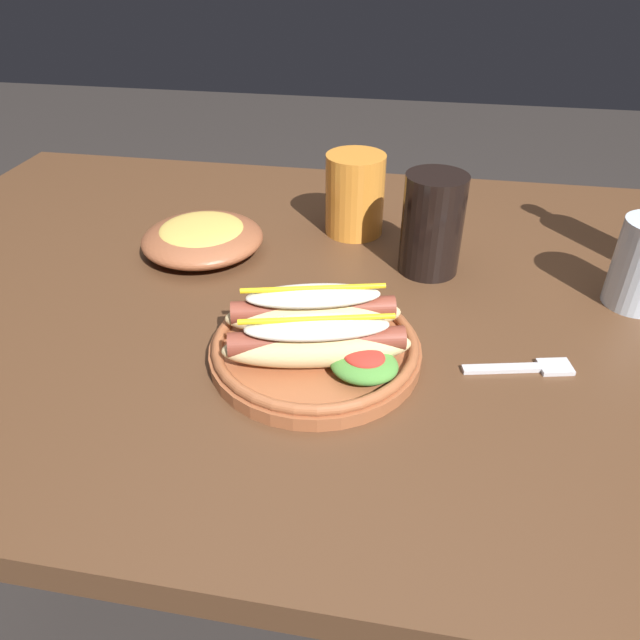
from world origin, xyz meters
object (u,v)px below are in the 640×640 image
(fork, at_px, (527,368))
(extra_cup, at_px, (355,194))
(soda_cup, at_px, (432,224))
(side_bowl, at_px, (203,237))
(hot_dog_plate, at_px, (317,339))

(fork, bearing_deg, extra_cup, 114.02)
(soda_cup, height_order, extra_cup, soda_cup)
(soda_cup, relative_size, side_bowl, 0.78)
(hot_dog_plate, relative_size, extra_cup, 1.93)
(soda_cup, bearing_deg, fork, -61.29)
(extra_cup, bearing_deg, soda_cup, -40.97)
(hot_dog_plate, distance_m, side_bowl, 0.30)
(extra_cup, bearing_deg, side_bowl, -152.64)
(fork, bearing_deg, side_bowl, 142.69)
(fork, xyz_separation_m, side_bowl, (-0.44, 0.20, 0.02))
(soda_cup, bearing_deg, extra_cup, 139.03)
(hot_dog_plate, relative_size, soda_cup, 1.72)
(soda_cup, distance_m, side_bowl, 0.33)
(hot_dog_plate, bearing_deg, soda_cup, 62.84)
(hot_dog_plate, height_order, extra_cup, extra_cup)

